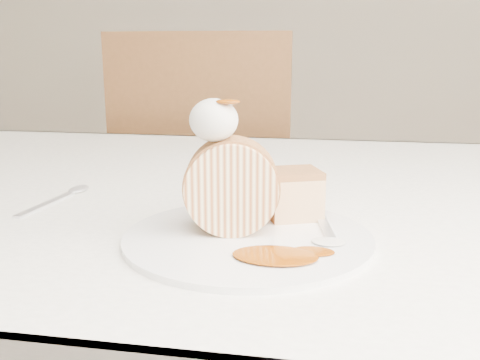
# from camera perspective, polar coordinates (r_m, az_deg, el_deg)

# --- Properties ---
(table) EXTENTS (1.40, 0.90, 0.75)m
(table) POSITION_cam_1_polar(r_m,az_deg,el_deg) (0.80, 0.55, -6.83)
(table) COLOR white
(table) RESTS_ON ground
(chair_far) EXTENTS (0.49, 0.49, 0.99)m
(chair_far) POSITION_cam_1_polar(r_m,az_deg,el_deg) (1.51, -3.46, -0.89)
(chair_far) COLOR brown
(chair_far) RESTS_ON ground
(plate) EXTENTS (0.33, 0.33, 0.01)m
(plate) POSITION_cam_1_polar(r_m,az_deg,el_deg) (0.55, 0.84, -6.17)
(plate) COLOR white
(plate) RESTS_ON table
(roulade_slice) EXTENTS (0.10, 0.07, 0.09)m
(roulade_slice) POSITION_cam_1_polar(r_m,az_deg,el_deg) (0.55, -0.91, -0.70)
(roulade_slice) COLOR #FFEAB1
(roulade_slice) RESTS_ON plate
(cake_chunk) EXTENTS (0.07, 0.07, 0.05)m
(cake_chunk) POSITION_cam_1_polar(r_m,az_deg,el_deg) (0.61, 5.72, -1.80)
(cake_chunk) COLOR #A36D3D
(cake_chunk) RESTS_ON plate
(whipped_cream) EXTENTS (0.05, 0.05, 0.04)m
(whipped_cream) POSITION_cam_1_polar(r_m,az_deg,el_deg) (0.54, -2.82, 6.41)
(whipped_cream) COLOR silver
(whipped_cream) RESTS_ON roulade_slice
(caramel_drizzle) EXTENTS (0.02, 0.02, 0.01)m
(caramel_drizzle) POSITION_cam_1_polar(r_m,az_deg,el_deg) (0.53, -1.33, 8.94)
(caramel_drizzle) COLOR #803705
(caramel_drizzle) RESTS_ON whipped_cream
(caramel_pool) EXTENTS (0.09, 0.08, 0.00)m
(caramel_pool) POSITION_cam_1_polar(r_m,az_deg,el_deg) (0.49, 3.76, -8.02)
(caramel_pool) COLOR #803705
(caramel_pool) RESTS_ON plate
(fork) EXTENTS (0.05, 0.15, 0.00)m
(fork) POSITION_cam_1_polar(r_m,az_deg,el_deg) (0.59, 8.83, -4.43)
(fork) COLOR silver
(fork) RESTS_ON plate
(spoon) EXTENTS (0.03, 0.14, 0.00)m
(spoon) POSITION_cam_1_polar(r_m,az_deg,el_deg) (0.72, -19.98, -2.48)
(spoon) COLOR silver
(spoon) RESTS_ON table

